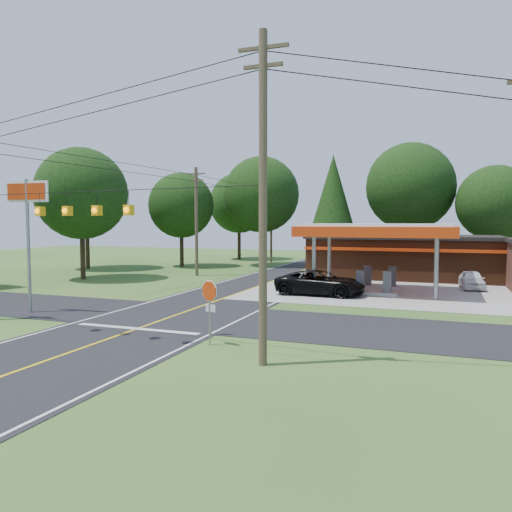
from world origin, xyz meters
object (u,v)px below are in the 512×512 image
(gas_canopy, at_px, (378,232))
(sedan_car, at_px, (472,280))
(suv_car, at_px, (320,283))
(octagonal_stop_sign, at_px, (209,296))
(big_stop_sign, at_px, (27,213))

(gas_canopy, bearing_deg, sedan_car, 31.81)
(suv_car, distance_m, sedan_car, 12.13)
(suv_car, bearing_deg, gas_canopy, -47.55)
(sedan_car, distance_m, octagonal_stop_sign, 24.69)
(sedan_car, bearing_deg, big_stop_sign, -145.40)
(suv_car, bearing_deg, octagonal_stop_sign, 177.53)
(suv_car, relative_size, sedan_car, 1.52)
(suv_car, bearing_deg, big_stop_sign, 133.05)
(octagonal_stop_sign, bearing_deg, suv_car, 86.04)
(gas_canopy, xyz_separation_m, octagonal_stop_sign, (-4.50, -18.09, -2.25))
(gas_canopy, bearing_deg, big_stop_sign, -138.56)
(gas_canopy, height_order, sedan_car, gas_canopy)
(suv_car, height_order, sedan_car, suv_car)
(suv_car, relative_size, octagonal_stop_sign, 2.25)
(gas_canopy, distance_m, suv_car, 5.72)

